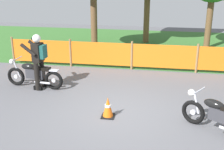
# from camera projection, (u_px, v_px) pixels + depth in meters

# --- Properties ---
(ground) EXTENTS (24.00, 24.00, 0.02)m
(ground) POSITION_uv_depth(u_px,v_px,m) (118.00, 111.00, 7.77)
(ground) COLOR #5B5B60
(grass_verge) EXTENTS (24.00, 7.27, 0.01)m
(grass_verge) POSITION_uv_depth(u_px,v_px,m) (139.00, 45.00, 14.32)
(grass_verge) COLOR #386B2D
(grass_verge) RESTS_ON ground
(barrier_fence) EXTENTS (9.27, 0.08, 1.05)m
(barrier_fence) POSITION_uv_depth(u_px,v_px,m) (132.00, 55.00, 10.77)
(barrier_fence) COLOR olive
(barrier_fence) RESTS_ON ground
(motorcycle_lead) EXTENTS (1.62, 1.13, 0.89)m
(motorcycle_lead) POSITION_uv_depth(u_px,v_px,m) (219.00, 116.00, 6.61)
(motorcycle_lead) COLOR black
(motorcycle_lead) RESTS_ON ground
(motorcycle_trailing) EXTENTS (1.89, 0.56, 0.90)m
(motorcycle_trailing) POSITION_uv_depth(u_px,v_px,m) (34.00, 74.00, 9.17)
(motorcycle_trailing) COLOR black
(motorcycle_trailing) RESTS_ON ground
(rider_trailing) EXTENTS (0.71, 0.59, 1.69)m
(rider_trailing) POSITION_uv_depth(u_px,v_px,m) (38.00, 59.00, 8.94)
(rider_trailing) COLOR black
(rider_trailing) RESTS_ON ground
(traffic_cone) EXTENTS (0.32, 0.32, 0.53)m
(traffic_cone) POSITION_uv_depth(u_px,v_px,m) (108.00, 107.00, 7.39)
(traffic_cone) COLOR black
(traffic_cone) RESTS_ON ground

